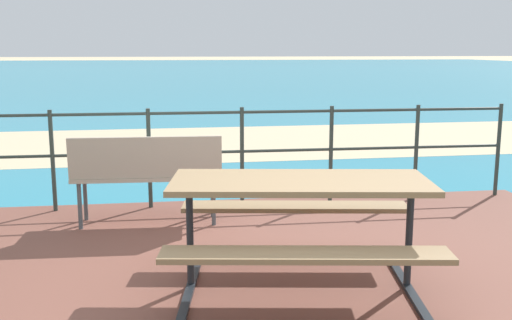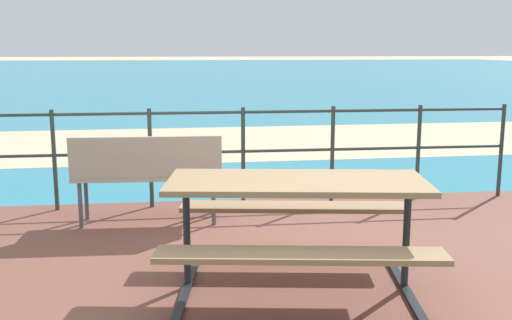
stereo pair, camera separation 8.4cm
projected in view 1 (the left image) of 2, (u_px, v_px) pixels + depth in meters
name	position (u px, v px, depth m)	size (l,w,h in m)	color
ground_plane	(282.00, 297.00, 4.27)	(240.00, 240.00, 0.00)	beige
patio_paving	(282.00, 293.00, 4.26)	(6.40, 5.20, 0.06)	brown
sea_water	(180.00, 72.00, 43.20)	(90.00, 90.00, 0.01)	teal
beach_strip	(212.00, 142.00, 11.22)	(54.00, 4.17, 0.01)	beige
picnic_table	(300.00, 206.00, 4.17)	(1.96, 1.63, 0.79)	#8C704C
park_bench	(147.00, 170.00, 5.71)	(1.42, 0.46, 0.87)	tan
railing_fence	(242.00, 145.00, 6.46)	(5.94, 0.04, 1.06)	#2D3833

